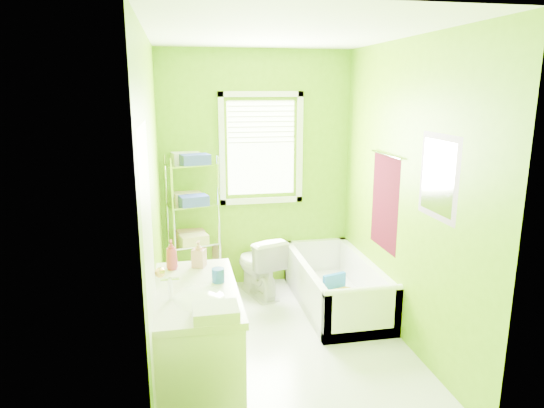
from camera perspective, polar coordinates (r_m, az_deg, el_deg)
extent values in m
plane|color=silver|center=(4.44, 1.46, -16.07)|extent=(2.90, 2.90, 0.00)
cube|color=#5F9707|center=(5.36, -1.83, 3.91)|extent=(2.10, 0.04, 2.60)
cube|color=#5F9707|center=(2.63, 8.56, -6.47)|extent=(2.10, 0.04, 2.60)
cube|color=#5F9707|center=(3.88, -13.74, -0.18)|extent=(0.04, 2.90, 2.60)
cube|color=#5F9707|center=(4.32, 15.30, 1.09)|extent=(0.04, 2.90, 2.60)
cube|color=white|center=(3.89, 1.70, 19.52)|extent=(2.10, 2.90, 0.04)
cube|color=white|center=(5.33, -1.30, 6.56)|extent=(0.74, 0.01, 1.01)
cube|color=white|center=(5.41, -1.23, 0.42)|extent=(0.92, 0.05, 0.06)
cube|color=white|center=(5.27, -1.30, 12.81)|extent=(0.92, 0.05, 0.06)
cube|color=white|center=(5.25, -5.92, 6.39)|extent=(0.06, 0.05, 1.22)
cube|color=white|center=(5.40, 3.27, 6.63)|extent=(0.06, 0.05, 1.22)
cube|color=white|center=(5.28, -1.27, 9.66)|extent=(0.72, 0.02, 0.50)
cube|color=white|center=(3.02, -13.95, -10.14)|extent=(0.02, 0.80, 2.00)
sphere|color=gold|center=(3.32, -13.04, -7.87)|extent=(0.07, 0.07, 0.07)
cube|color=#430712|center=(4.65, 13.13, 0.19)|extent=(0.02, 0.58, 0.90)
cylinder|color=silver|center=(4.56, 13.26, 5.68)|extent=(0.02, 0.62, 0.02)
cube|color=#CC5972|center=(3.79, 19.02, 3.01)|extent=(0.02, 0.54, 0.64)
cube|color=white|center=(3.79, 18.92, 3.01)|extent=(0.01, 0.44, 0.54)
cube|color=white|center=(5.17, 7.40, -11.10)|extent=(0.73, 1.56, 0.10)
cube|color=white|center=(5.00, 3.86, -9.58)|extent=(0.07, 1.56, 0.47)
cube|color=white|center=(5.20, 10.92, -8.89)|extent=(0.07, 1.56, 0.47)
cube|color=white|center=(4.46, 10.54, -12.79)|extent=(0.73, 0.07, 0.47)
cube|color=white|center=(5.75, 5.12, -6.48)|extent=(0.73, 0.07, 0.47)
cylinder|color=white|center=(4.36, 10.68, -10.04)|extent=(0.73, 0.07, 0.07)
cylinder|color=blue|center=(4.95, 8.21, -11.20)|extent=(0.36, 0.36, 0.06)
cylinder|color=yellow|center=(4.93, 8.24, -10.58)|extent=(0.34, 0.34, 0.05)
cube|color=blue|center=(5.01, 7.32, -9.42)|extent=(0.26, 0.11, 0.23)
imported|color=white|center=(5.25, -1.58, -7.20)|extent=(0.56, 0.75, 0.68)
cube|color=white|center=(3.61, -8.79, -16.40)|extent=(0.55, 1.10, 0.80)
cube|color=silver|center=(3.42, -9.04, -10.20)|extent=(0.58, 1.13, 0.05)
ellipsoid|color=white|center=(3.29, -8.58, -11.30)|extent=(0.38, 0.49, 0.13)
cylinder|color=silver|center=(3.25, -11.86, -9.85)|extent=(0.03, 0.03, 0.16)
cylinder|color=silver|center=(3.22, -11.92, -8.70)|extent=(0.12, 0.02, 0.02)
imported|color=#C03859|center=(3.75, -11.73, -5.86)|extent=(0.09, 0.09, 0.23)
imported|color=#CF868B|center=(3.77, -8.60, -5.79)|extent=(0.12, 0.13, 0.21)
cylinder|color=blue|center=(3.48, -6.36, -8.33)|extent=(0.09, 0.09, 0.10)
cube|color=silver|center=(2.99, -6.64, -12.50)|extent=(0.27, 0.21, 0.07)
cylinder|color=silver|center=(5.05, -11.42, -3.26)|extent=(0.02, 0.02, 1.52)
cylinder|color=silver|center=(5.33, -12.16, -2.43)|extent=(0.02, 0.02, 1.52)
cylinder|color=silver|center=(5.18, -6.23, -2.66)|extent=(0.02, 0.02, 1.52)
cylinder|color=silver|center=(5.45, -7.22, -1.88)|extent=(0.02, 0.02, 1.52)
cube|color=silver|center=(5.45, -9.00, -8.80)|extent=(0.56, 0.42, 0.02)
cube|color=silver|center=(5.30, -9.16, -4.52)|extent=(0.56, 0.42, 0.02)
cube|color=silver|center=(5.19, -9.34, -0.02)|extent=(0.56, 0.42, 0.02)
cube|color=silver|center=(5.10, -9.52, 4.64)|extent=(0.56, 0.42, 0.02)
cube|color=#3044AE|center=(5.01, -9.02, 5.20)|extent=(0.32, 0.25, 0.10)
cube|color=silver|center=(5.20, -10.11, 5.46)|extent=(0.32, 0.25, 0.10)
cube|color=#3044AE|center=(5.08, -9.18, 0.41)|extent=(0.32, 0.25, 0.10)
cube|color=#D0BB7F|center=(5.27, -9.99, 0.85)|extent=(0.32, 0.25, 0.10)
cube|color=#D0BB7F|center=(5.21, -9.18, -4.14)|extent=(0.32, 0.25, 0.10)
cube|color=pink|center=(5.39, -9.59, -3.53)|extent=(0.32, 0.25, 0.10)
cube|color=pink|center=(5.45, -6.51, -6.80)|extent=(0.09, 0.26, 0.47)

